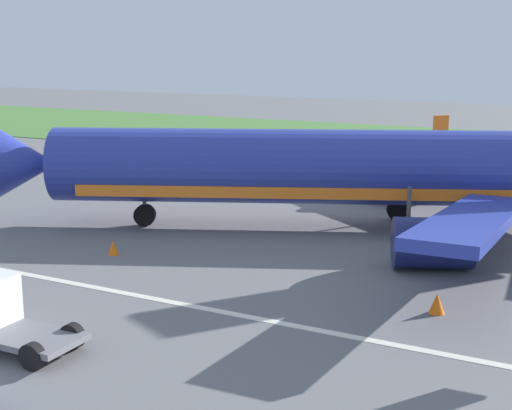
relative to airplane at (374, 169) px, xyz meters
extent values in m
cube|color=#477A38|center=(-3.82, 33.76, -3.02)|extent=(220.00, 28.00, 0.06)
cube|color=silver|center=(-3.82, -13.79, -3.05)|extent=(120.00, 0.36, 0.01)
cylinder|color=#28389E|center=(-0.94, -0.42, 0.10)|extent=(28.87, 15.71, 3.70)
cube|color=orange|center=(-0.94, -0.42, -0.92)|extent=(26.06, 14.30, 0.56)
cone|color=#28389E|center=(-15.98, -7.21, 0.10)|extent=(4.41, 4.62, 3.63)
cube|color=#28389E|center=(6.25, -6.34, -0.57)|extent=(3.11, 13.09, 1.35)
cylinder|color=navy|center=(4.49, -5.42, -1.92)|extent=(3.78, 3.23, 2.10)
cube|color=#28389E|center=(-0.61, 8.88, -0.57)|extent=(11.19, 10.86, 1.35)
cube|color=orange|center=(-0.89, 15.89, 0.38)|extent=(0.90, 0.93, 1.90)
cylinder|color=navy|center=(-1.09, 6.96, -1.92)|extent=(3.78, 3.23, 2.10)
cylinder|color=#4C4C51|center=(-10.51, -4.74, -1.48)|extent=(0.20, 0.20, 2.04)
cylinder|color=black|center=(-10.51, -4.74, -2.50)|extent=(1.19, 0.86, 1.10)
cylinder|color=#4C4C51|center=(2.24, -1.40, -1.48)|extent=(0.20, 0.20, 2.04)
cylinder|color=black|center=(2.24, -1.40, -2.50)|extent=(1.19, 0.86, 1.10)
cylinder|color=#4C4C51|center=(0.43, 2.61, -1.48)|extent=(0.20, 0.20, 2.04)
cylinder|color=black|center=(0.43, 2.61, -2.50)|extent=(1.19, 0.86, 1.10)
cube|color=slate|center=(-3.78, -19.55, -2.55)|extent=(3.15, 1.98, 0.20)
cylinder|color=black|center=(-5.78, -18.75, -2.65)|extent=(0.81, 0.32, 0.80)
cylinder|color=black|center=(-2.86, -20.39, -2.65)|extent=(0.81, 0.32, 0.80)
cylinder|color=black|center=(-2.90, -18.68, -2.65)|extent=(0.81, 0.32, 0.80)
cone|color=orange|center=(-8.50, -9.79, -2.74)|extent=(0.48, 0.48, 0.63)
cone|color=orange|center=(6.03, -10.41, -2.69)|extent=(0.55, 0.55, 0.72)
camera|label=1|loc=(12.12, -34.89, 5.98)|focal=52.63mm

